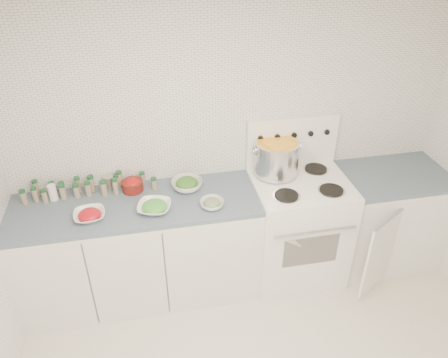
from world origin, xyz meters
TOP-DOWN VIEW (x-y plane):
  - room_walls at (0.00, 0.00)m, footprint 3.54×3.04m
  - counter_left at (-0.82, 1.19)m, footprint 1.85×0.62m
  - stove at (0.48, 1.19)m, footprint 0.76×0.70m
  - counter_right at (1.30, 1.19)m, footprint 0.89×0.83m
  - stock_pot at (0.31, 1.35)m, footprint 0.38×0.35m
  - bowl_tomato at (-1.14, 1.07)m, footprint 0.24×0.24m
  - bowl_snowpea at (-0.68, 1.07)m, footprint 0.29×0.29m
  - bowl_broccoli at (-0.41, 1.31)m, footprint 0.31×0.31m
  - bowl_zucchini at (-0.27, 1.03)m, footprint 0.19×0.19m
  - bowl_pepper at (-0.83, 1.37)m, footprint 0.16×0.16m
  - salt_canister at (-1.42, 1.36)m, footprint 0.08×0.08m
  - tin_can at (-1.01, 1.45)m, footprint 0.10×0.10m
  - spice_cluster at (-1.21, 1.39)m, footprint 1.00×0.15m

SIDE VIEW (x-z plane):
  - counter_right at x=1.30m, z-range 0.00..0.90m
  - counter_left at x=-0.82m, z-range 0.00..0.90m
  - stove at x=0.48m, z-range -0.18..1.18m
  - bowl_tomato at x=-1.14m, z-range 0.89..0.97m
  - bowl_zucchini at x=-0.27m, z-range 0.90..0.97m
  - bowl_snowpea at x=-0.68m, z-range 0.89..0.97m
  - bowl_broccoli at x=-0.41m, z-range 0.90..0.99m
  - bowl_pepper at x=-0.83m, z-range 0.90..1.00m
  - tin_can at x=-1.01m, z-range 0.90..1.00m
  - spice_cluster at x=-1.21m, z-range 0.89..1.03m
  - salt_canister at x=-1.42m, z-range 0.90..1.03m
  - stock_pot at x=0.31m, z-range 0.96..1.23m
  - room_walls at x=0.00m, z-range 0.30..2.82m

